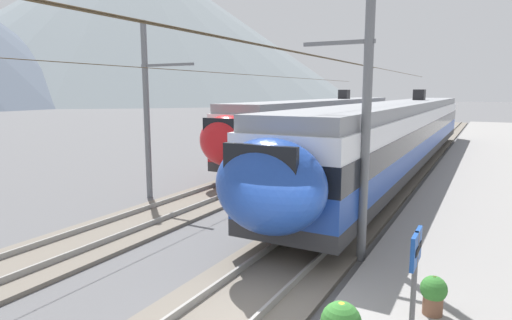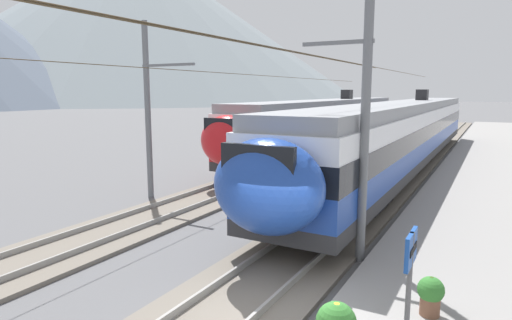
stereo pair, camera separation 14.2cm
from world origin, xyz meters
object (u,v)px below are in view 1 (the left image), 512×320
(train_near_platform, at_px, (402,131))
(train_far_track, at_px, (324,123))
(catenary_mast_far_side, at_px, (150,107))
(potted_plant_by_shelter, at_px, (433,293))
(catenary_mast_mid, at_px, (362,118))
(platform_sign, at_px, (415,269))

(train_near_platform, bearing_deg, train_far_track, 59.37)
(train_far_track, relative_size, catenary_mast_far_side, 0.65)
(catenary_mast_far_side, bearing_deg, potted_plant_by_shelter, -114.51)
(train_near_platform, relative_size, potted_plant_by_shelter, 46.40)
(train_far_track, distance_m, catenary_mast_mid, 19.28)
(train_near_platform, xyz_separation_m, potted_plant_by_shelter, (-16.98, -3.63, -1.52))
(catenary_mast_mid, relative_size, potted_plant_by_shelter, 55.51)
(train_near_platform, distance_m, platform_sign, 19.17)
(platform_sign, bearing_deg, train_far_track, 22.78)
(train_near_platform, bearing_deg, catenary_mast_far_side, 145.82)
(train_near_platform, xyz_separation_m, train_far_track, (3.47, 5.85, -0.01))
(train_far_track, height_order, catenary_mast_far_side, catenary_mast_far_side)
(train_near_platform, xyz_separation_m, catenary_mast_mid, (-14.31, -1.45, 1.53))
(catenary_mast_far_side, bearing_deg, train_near_platform, -34.18)
(catenary_mast_mid, relative_size, platform_sign, 19.41)
(train_near_platform, height_order, train_far_track, same)
(train_far_track, height_order, catenary_mast_mid, catenary_mast_mid)
(train_far_track, height_order, potted_plant_by_shelter, train_far_track)
(catenary_mast_far_side, height_order, platform_sign, catenary_mast_far_side)
(potted_plant_by_shelter, bearing_deg, catenary_mast_far_side, 65.49)
(potted_plant_by_shelter, bearing_deg, train_far_track, 24.87)
(train_far_track, xyz_separation_m, catenary_mast_mid, (-17.78, -7.30, 1.54))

